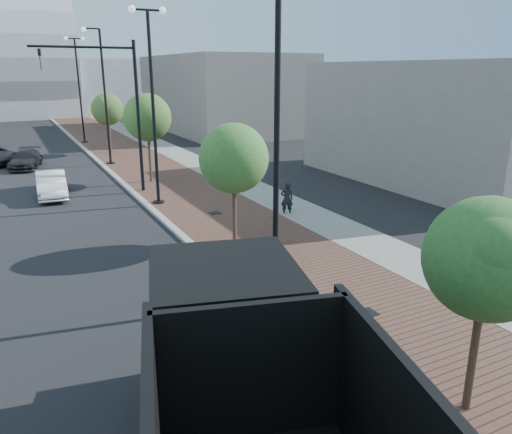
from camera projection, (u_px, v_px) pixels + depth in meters
name	position (u px, v px, depth m)	size (l,w,h in m)	color
sidewalk	(132.00, 150.00, 41.26)	(7.00, 140.00, 0.12)	#4C2D23
concrete_strip	(163.00, 147.00, 42.43)	(2.40, 140.00, 0.13)	slate
curb	(89.00, 153.00, 39.73)	(0.30, 140.00, 0.14)	gray
white_sedan	(51.00, 184.00, 26.07)	(1.44, 4.13, 1.36)	silver
dark_car_far	(26.00, 159.00, 33.69)	(1.72, 4.22, 1.23)	black
pedestrian	(287.00, 199.00, 22.66)	(0.59, 0.38, 1.61)	black
streetlight_1	(273.00, 155.00, 13.13)	(1.44, 0.56, 9.21)	black
streetlight_2	(153.00, 107.00, 23.27)	(1.72, 0.56, 9.28)	black
streetlight_3	(104.00, 103.00, 33.59)	(1.44, 0.56, 9.21)	black
streetlight_4	(79.00, 90.00, 43.74)	(1.72, 0.56, 9.28)	black
traffic_mast	(120.00, 101.00, 25.39)	(5.09, 0.20, 8.00)	black
tree_0	(488.00, 259.00, 8.85)	(2.35, 2.29, 4.43)	#382619
tree_1	(235.00, 158.00, 18.20)	(2.62, 2.61, 4.70)	#382619
tree_2	(148.00, 117.00, 28.28)	(2.76, 2.76, 5.28)	#382619
tree_3	(108.00, 109.00, 38.62)	(2.52, 2.49, 4.78)	#382619
convention_center	(24.00, 73.00, 75.52)	(50.00, 30.00, 50.00)	#9DA2A7
commercial_block_ne	(221.00, 93.00, 54.08)	(12.00, 22.00, 8.00)	#69635E
commercial_block_e	(446.00, 122.00, 29.52)	(10.00, 16.00, 7.00)	slate
utility_cover_1	(367.00, 313.00, 13.47)	(0.50, 0.50, 0.02)	black
utility_cover_2	(215.00, 213.00, 22.85)	(0.50, 0.50, 0.02)	black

